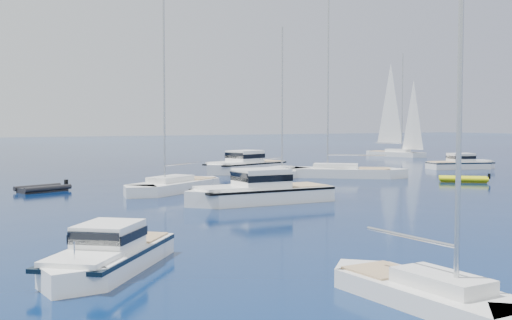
{
  "coord_description": "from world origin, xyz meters",
  "views": [
    {
      "loc": [
        -33.16,
        -19.48,
        5.01
      ],
      "look_at": [
        -8.76,
        21.66,
        2.2
      ],
      "focal_mm": 45.92,
      "sensor_mm": 36.0,
      "label": 1
    }
  ],
  "objects": [
    {
      "name": "motor_cruiser_left",
      "position": [
        -26.39,
        1.71,
        0.0
      ],
      "size": [
        6.99,
        7.42,
        2.05
      ],
      "primitive_type": null,
      "rotation": [
        0.0,
        0.0,
        2.41
      ],
      "color": "white",
      "rests_on": "ground"
    },
    {
      "name": "tender_grey_far",
      "position": [
        -22.53,
        28.39,
        0.0
      ],
      "size": [
        4.29,
        3.18,
        0.95
      ],
      "primitive_type": null,
      "rotation": [
        0.0,
        0.0,
        1.89
      ],
      "color": "black",
      "rests_on": "ground"
    },
    {
      "name": "sailboat_mid_l",
      "position": [
        -14.35,
        23.77,
        0.0
      ],
      "size": [
        10.97,
        8.16,
        16.27
      ],
      "primitive_type": null,
      "rotation": [
        0.0,
        0.0,
        2.11
      ],
      "color": "white",
      "rests_on": "ground"
    },
    {
      "name": "tender_yellow",
      "position": [
        9.24,
        18.26,
        0.0
      ],
      "size": [
        4.43,
        4.43,
        0.95
      ],
      "primitive_type": null,
      "rotation": [
        0.0,
        0.0,
        0.79
      ],
      "color": "#C2C80B",
      "rests_on": "ground"
    },
    {
      "name": "sailboat_centre",
      "position": [
        -2.27,
        28.96,
        0.0
      ],
      "size": [
        9.44,
        6.77,
        13.89
      ],
      "primitive_type": null,
      "rotation": [
        0.0,
        0.0,
        5.23
      ],
      "color": "silver",
      "rests_on": "ground"
    },
    {
      "name": "motor_cruiser_centre",
      "position": [
        -12.55,
        14.96,
        0.0
      ],
      "size": [
        10.39,
        3.61,
        2.69
      ],
      "primitive_type": null,
      "rotation": [
        0.0,
        0.0,
        1.52
      ],
      "color": "white",
      "rests_on": "ground"
    },
    {
      "name": "motor_cruiser_distant",
      "position": [
        -1.33,
        36.58,
        0.0
      ],
      "size": [
        11.03,
        6.3,
        2.77
      ],
      "primitive_type": null,
      "rotation": [
        0.0,
        0.0,
        1.88
      ],
      "color": "white",
      "rests_on": "ground"
    },
    {
      "name": "motor_cruiser_far_r",
      "position": [
        21.03,
        28.94,
        0.0
      ],
      "size": [
        8.48,
        4.81,
        2.13
      ],
      "primitive_type": null,
      "rotation": [
        0.0,
        0.0,
        4.41
      ],
      "color": "silver",
      "rests_on": "ground"
    },
    {
      "name": "sailboat_mid_r",
      "position": [
        3.51,
        27.24,
        0.0
      ],
      "size": [
        11.45,
        10.49,
        18.15
      ],
      "primitive_type": null,
      "rotation": [
        0.0,
        0.0,
        0.86
      ],
      "color": "white",
      "rests_on": "ground"
    },
    {
      "name": "sailboat_sails_r",
      "position": [
        32.11,
        51.19,
        0.0
      ],
      "size": [
        5.48,
        10.7,
        15.23
      ],
      "primitive_type": null,
      "rotation": [
        0.0,
        0.0,
        3.42
      ],
      "color": "silver",
      "rests_on": "ground"
    },
    {
      "name": "sailboat_fore",
      "position": [
        -20.08,
        -6.83,
        0.0
      ],
      "size": [
        2.21,
        8.4,
        12.34
      ],
      "primitive_type": null,
      "rotation": [
        0.0,
        0.0,
        3.14
      ],
      "color": "silver",
      "rests_on": "ground"
    }
  ]
}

